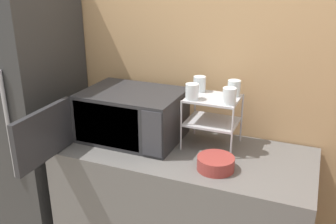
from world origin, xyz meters
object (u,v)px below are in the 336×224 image
(dish_rack, at_px, (213,111))
(glass_front_right, at_px, (229,96))
(microwave, at_px, (129,116))
(refrigerator, at_px, (24,118))
(glass_back_right, at_px, (234,88))
(bowl, at_px, (216,163))
(glass_back_left, at_px, (199,84))
(glass_front_left, at_px, (192,92))

(dish_rack, xyz_separation_m, glass_front_right, (0.11, -0.07, 0.12))
(dish_rack, relative_size, glass_front_right, 3.36)
(microwave, bearing_deg, refrigerator, -179.17)
(glass_back_right, height_order, bowl, glass_back_right)
(glass_back_right, xyz_separation_m, refrigerator, (-1.38, -0.18, -0.32))
(microwave, height_order, dish_rack, dish_rack)
(dish_rack, xyz_separation_m, glass_back_left, (-0.11, 0.08, 0.12))
(dish_rack, distance_m, refrigerator, 1.30)
(dish_rack, bearing_deg, bowl, -69.16)
(glass_back_left, relative_size, bowl, 0.46)
(glass_front_right, relative_size, glass_back_left, 1.00)
(glass_front_left, height_order, refrigerator, refrigerator)
(dish_rack, relative_size, glass_back_left, 3.36)
(bowl, distance_m, refrigerator, 1.39)
(microwave, relative_size, glass_front_left, 9.81)
(dish_rack, xyz_separation_m, refrigerator, (-1.28, -0.11, -0.20))
(microwave, xyz_separation_m, glass_front_right, (0.59, 0.02, 0.19))
(bowl, bearing_deg, glass_back_left, 121.22)
(glass_front_left, height_order, glass_back_left, same)
(dish_rack, relative_size, glass_front_left, 3.36)
(glass_back_right, distance_m, bowl, 0.45)
(dish_rack, distance_m, glass_back_right, 0.17)
(bowl, height_order, refrigerator, refrigerator)
(dish_rack, distance_m, glass_front_left, 0.18)
(glass_back_right, relative_size, bowl, 0.46)
(glass_back_left, bearing_deg, refrigerator, -171.07)
(refrigerator, bearing_deg, bowl, -6.38)
(glass_back_right, height_order, glass_back_left, same)
(glass_front_right, height_order, refrigerator, refrigerator)
(glass_front_right, bearing_deg, glass_back_left, 144.85)
(glass_back_left, xyz_separation_m, refrigerator, (-1.18, -0.18, -0.32))
(glass_back_right, relative_size, glass_front_right, 1.00)
(dish_rack, height_order, glass_back_left, glass_back_left)
(glass_front_right, height_order, glass_back_left, same)
(dish_rack, height_order, glass_back_right, glass_back_right)
(glass_back_right, bearing_deg, glass_front_right, -86.35)
(glass_front_left, distance_m, bowl, 0.41)
(microwave, distance_m, glass_front_right, 0.62)
(glass_front_left, height_order, bowl, glass_front_left)
(dish_rack, bearing_deg, glass_front_left, -141.31)
(glass_back_left, bearing_deg, dish_rack, -35.70)
(glass_front_left, distance_m, refrigerator, 1.23)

